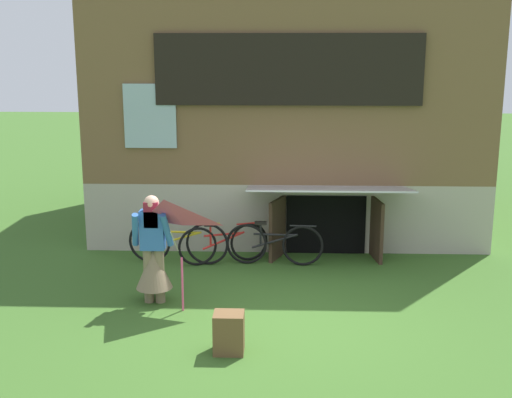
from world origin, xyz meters
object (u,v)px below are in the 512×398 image
at_px(bicycle_black, 274,244).
at_px(person, 153,258).
at_px(bicycle_red, 223,243).
at_px(bicycle_yellow, 178,242).
at_px(kite, 165,229).
at_px(wooden_crate, 229,333).

bearing_deg(bicycle_black, person, -130.56).
relative_size(bicycle_red, bicycle_yellow, 0.87).
relative_size(kite, bicycle_red, 1.02).
relative_size(person, bicycle_yellow, 0.91).
height_order(kite, bicycle_yellow, kite).
height_order(kite, wooden_crate, kite).
bearing_deg(kite, bicycle_red, 76.40).
height_order(bicycle_red, wooden_crate, bicycle_red).
height_order(bicycle_red, bicycle_yellow, bicycle_yellow).
relative_size(person, bicycle_black, 0.96).
height_order(person, bicycle_red, person).
bearing_deg(kite, wooden_crate, -47.93).
bearing_deg(bicycle_yellow, wooden_crate, -66.02).
xyz_separation_m(kite, bicycle_red, (0.56, 2.34, -0.89)).
bearing_deg(bicycle_red, person, -134.77).
height_order(person, wooden_crate, person).
xyz_separation_m(person, bicycle_black, (1.70, 1.74, -0.30)).
xyz_separation_m(bicycle_red, bicycle_yellow, (-0.77, -0.05, 0.03)).
bearing_deg(person, bicycle_black, 70.22).
bearing_deg(bicycle_red, bicycle_yellow, 163.99).
bearing_deg(wooden_crate, bicycle_yellow, 108.69).
height_order(bicycle_black, bicycle_red, bicycle_black).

